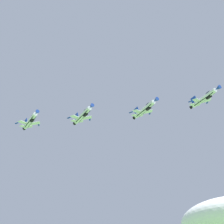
{
  "coord_description": "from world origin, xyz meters",
  "views": [
    {
      "loc": [
        -3.97,
        -1.16,
        1.72
      ],
      "look_at": [
        -38.59,
        114.43,
        79.6
      ],
      "focal_mm": 58.83,
      "sensor_mm": 36.0,
      "label": 1
    }
  ],
  "objects_px": {
    "fighter_jet_right_wing": "(83,115)",
    "fighter_jet_lead": "(205,98)",
    "fighter_jet_left_wing": "(145,109)",
    "fighter_jet_left_outer": "(30,120)"
  },
  "relations": [
    {
      "from": "fighter_jet_right_wing",
      "to": "fighter_jet_lead",
      "type": "bearing_deg",
      "value": 138.47
    },
    {
      "from": "fighter_jet_right_wing",
      "to": "fighter_jet_left_wing",
      "type": "bearing_deg",
      "value": 141.83
    },
    {
      "from": "fighter_jet_right_wing",
      "to": "fighter_jet_left_outer",
      "type": "relative_size",
      "value": 1.0
    },
    {
      "from": "fighter_jet_right_wing",
      "to": "fighter_jet_left_outer",
      "type": "distance_m",
      "value": 22.55
    },
    {
      "from": "fighter_jet_right_wing",
      "to": "fighter_jet_left_outer",
      "type": "height_order",
      "value": "fighter_jet_left_outer"
    },
    {
      "from": "fighter_jet_left_wing",
      "to": "fighter_jet_right_wing",
      "type": "relative_size",
      "value": 1.0
    },
    {
      "from": "fighter_jet_left_wing",
      "to": "fighter_jet_left_outer",
      "type": "height_order",
      "value": "fighter_jet_left_outer"
    },
    {
      "from": "fighter_jet_left_wing",
      "to": "fighter_jet_right_wing",
      "type": "distance_m",
      "value": 24.52
    },
    {
      "from": "fighter_jet_lead",
      "to": "fighter_jet_left_outer",
      "type": "xyz_separation_m",
      "value": [
        -69.53,
        -5.68,
        -1.17
      ]
    },
    {
      "from": "fighter_jet_lead",
      "to": "fighter_jet_left_wing",
      "type": "xyz_separation_m",
      "value": [
        -22.81,
        -0.81,
        -1.27
      ]
    }
  ]
}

